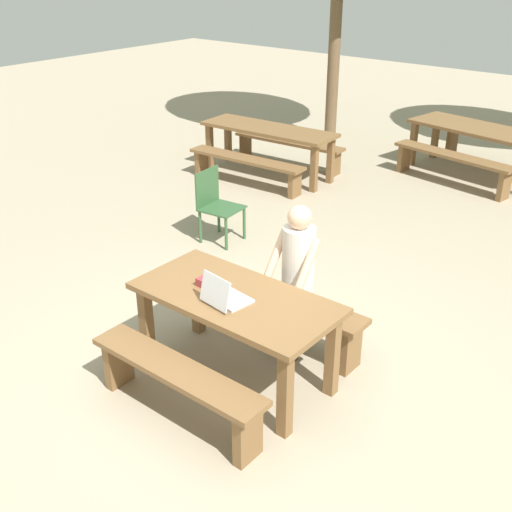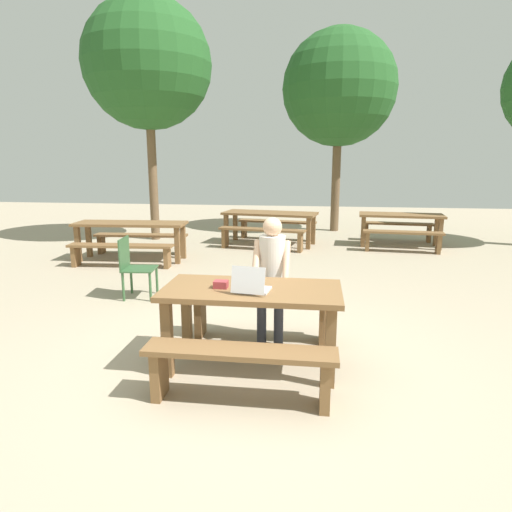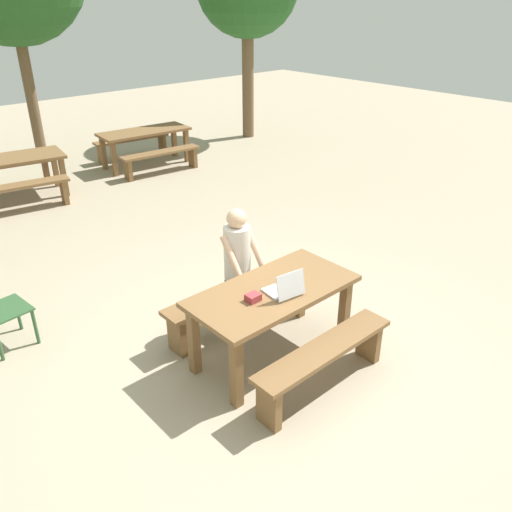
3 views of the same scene
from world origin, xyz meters
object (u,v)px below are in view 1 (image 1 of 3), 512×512
picnic_table_front (236,309)px  small_pouch (206,282)px  picnic_table_distant (480,134)px  person_seated (296,270)px  picnic_table_rear (268,135)px  laptop (224,296)px  plastic_chair (216,204)px

picnic_table_front → small_pouch: bearing=-173.3°
picnic_table_distant → person_seated: bearing=-74.4°
picnic_table_rear → picnic_table_distant: size_ratio=0.97×
person_seated → picnic_table_distant: 5.65m
laptop → small_pouch: bearing=-12.5°
laptop → plastic_chair: 2.90m
small_pouch → person_seated: 0.79m
picnic_table_distant → plastic_chair: bearing=-99.6°
laptop → picnic_table_rear: bearing=-48.0°
small_pouch → person_seated: person_seated is taller
plastic_chair → picnic_table_distant: (1.50, 4.32, 0.18)m
laptop → small_pouch: 0.32m
picnic_table_distant → picnic_table_rear: bearing=-131.6°
person_seated → plastic_chair: size_ratio=1.56×
laptop → person_seated: (0.11, 0.78, -0.05)m
picnic_table_front → picnic_table_distant: bearing=94.3°
small_pouch → plastic_chair: (-1.69, 1.98, -0.35)m
laptop → picnic_table_distant: 6.42m
person_seated → plastic_chair: bearing=148.1°
laptop → picnic_table_rear: (-3.00, 4.38, -0.21)m
picnic_table_front → small_pouch: 0.33m
laptop → picnic_table_rear: 5.31m
person_seated → picnic_table_distant: size_ratio=0.61×
small_pouch → person_seated: size_ratio=0.09×
laptop → plastic_chair: size_ratio=0.39×
laptop → picnic_table_distant: bearing=-78.0°
plastic_chair → person_seated: bearing=-128.1°
picnic_table_front → plastic_chair: bearing=135.5°
picnic_table_rear → picnic_table_distant: 3.22m
small_pouch → plastic_chair: size_ratio=0.15×
picnic_table_front → small_pouch: size_ratio=13.00×
small_pouch → picnic_table_rear: (-2.70, 4.27, -0.18)m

